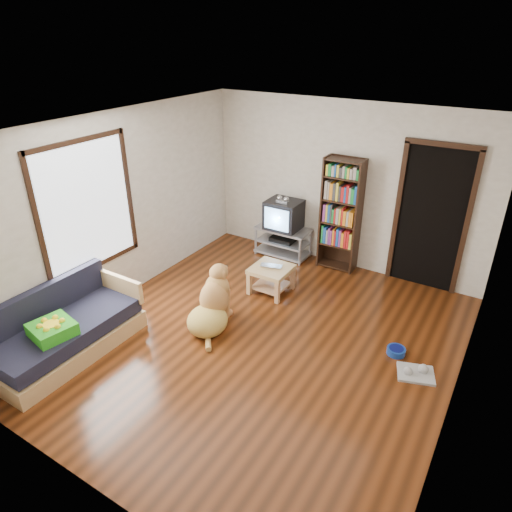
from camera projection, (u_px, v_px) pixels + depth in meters
The scene contains 18 objects.
ground at pixel (260, 340), 5.73m from camera, with size 5.00×5.00×0.00m, color #5C290F.
ceiling at pixel (261, 130), 4.55m from camera, with size 5.00×5.00×0.00m, color white.
wall_back at pixel (344, 187), 7.04m from camera, with size 4.50×4.50×0.00m, color beige.
wall_front at pixel (79, 377), 3.24m from camera, with size 4.50×4.50×0.00m, color beige.
wall_left at pixel (119, 209), 6.19m from camera, with size 5.00×5.00×0.00m, color beige.
wall_right at pixel (474, 304), 4.09m from camera, with size 5.00×5.00×0.00m, color beige.
green_cushion at pixel (52, 329), 5.10m from camera, with size 0.43×0.43×0.14m, color green.
laptop at pixel (270, 267), 6.58m from camera, with size 0.31×0.20×0.02m, color #B5B5B9.
dog_bowl at pixel (396, 351), 5.47m from camera, with size 0.22×0.22×0.08m, color navy.
grey_rag at pixel (416, 374), 5.15m from camera, with size 0.40×0.32×0.03m, color #ADADAD.
window at pixel (87, 207), 5.72m from camera, with size 0.03×1.46×1.70m.
doorway at pixel (431, 215), 6.48m from camera, with size 1.03×0.05×2.19m.
tv_stand at pixel (283, 241), 7.74m from camera, with size 0.90×0.45×0.50m.
crt_tv at pixel (284, 214), 7.54m from camera, with size 0.55×0.52×0.58m.
bookshelf at pixel (341, 209), 7.04m from camera, with size 0.60×0.30×1.80m.
sofa at pixel (66, 332), 5.44m from camera, with size 0.80×1.80×0.80m.
coffee_table at pixel (271, 275), 6.66m from camera, with size 0.55×0.55×0.40m.
dog at pixel (212, 306), 5.88m from camera, with size 0.59×0.96×0.83m.
Camera 1 is at (2.39, -3.97, 3.53)m, focal length 32.00 mm.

